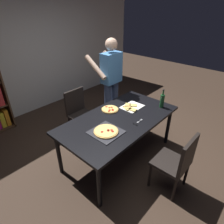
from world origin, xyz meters
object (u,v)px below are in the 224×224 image
(wine_bottle, at_px, (162,101))
(second_pizza_plain, at_px, (110,109))
(dining_table, at_px, (119,122))
(chair_far_side, at_px, (79,110))
(person_serving_pizza, at_px, (111,79))
(pepperoni_pizza_on_tray, at_px, (106,131))
(kitchen_scissors, at_px, (137,123))
(chair_near_camera, at_px, (178,161))

(wine_bottle, bearing_deg, second_pizza_plain, 138.68)
(dining_table, xyz_separation_m, chair_far_side, (0.00, 0.98, -0.17))
(person_serving_pizza, distance_m, wine_bottle, 1.07)
(chair_far_side, relative_size, wine_bottle, 2.85)
(dining_table, distance_m, person_serving_pizza, 1.05)
(pepperoni_pizza_on_tray, relative_size, kitchen_scissors, 2.04)
(person_serving_pizza, height_order, kitchen_scissors, person_serving_pizza)
(pepperoni_pizza_on_tray, bearing_deg, dining_table, 14.29)
(person_serving_pizza, height_order, second_pizza_plain, person_serving_pizza)
(kitchen_scissors, xyz_separation_m, second_pizza_plain, (0.03, 0.56, 0.01))
(person_serving_pizza, distance_m, pepperoni_pizza_on_tray, 1.38)
(chair_near_camera, relative_size, second_pizza_plain, 3.29)
(pepperoni_pizza_on_tray, bearing_deg, person_serving_pizza, 39.66)
(chair_near_camera, bearing_deg, pepperoni_pizza_on_tray, 114.35)
(dining_table, bearing_deg, wine_bottle, -21.41)
(dining_table, relative_size, chair_far_side, 2.09)
(person_serving_pizza, xyz_separation_m, kitchen_scissors, (-0.58, -1.04, -0.24))
(dining_table, relative_size, chair_near_camera, 2.09)
(second_pizza_plain, bearing_deg, pepperoni_pizza_on_tray, -142.35)
(person_serving_pizza, relative_size, pepperoni_pizza_on_tray, 4.45)
(pepperoni_pizza_on_tray, distance_m, kitchen_scissors, 0.50)
(dining_table, xyz_separation_m, pepperoni_pizza_on_tray, (-0.40, -0.10, 0.08))
(chair_near_camera, relative_size, person_serving_pizza, 0.51)
(person_serving_pizza, bearing_deg, wine_bottle, -84.75)
(kitchen_scissors, bearing_deg, chair_near_camera, -95.12)
(dining_table, bearing_deg, chair_near_camera, -90.00)
(pepperoni_pizza_on_tray, height_order, wine_bottle, wine_bottle)
(dining_table, height_order, chair_near_camera, chair_near_camera)
(pepperoni_pizza_on_tray, height_order, second_pizza_plain, pepperoni_pizza_on_tray)
(second_pizza_plain, bearing_deg, chair_near_camera, -94.25)
(chair_far_side, xyz_separation_m, kitchen_scissors, (0.06, -1.26, 0.24))
(chair_near_camera, bearing_deg, chair_far_side, 90.00)
(chair_near_camera, bearing_deg, dining_table, 90.00)
(chair_near_camera, distance_m, wine_bottle, 1.08)
(chair_far_side, relative_size, person_serving_pizza, 0.51)
(dining_table, relative_size, pepperoni_pizza_on_tray, 4.78)
(chair_near_camera, relative_size, kitchen_scissors, 4.68)
(kitchen_scissors, bearing_deg, chair_far_side, 92.86)
(kitchen_scissors, bearing_deg, wine_bottle, -1.00)
(kitchen_scissors, bearing_deg, pepperoni_pizza_on_tray, 159.02)
(chair_far_side, height_order, kitchen_scissors, chair_far_side)
(chair_near_camera, xyz_separation_m, wine_bottle, (0.74, 0.69, 0.36))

